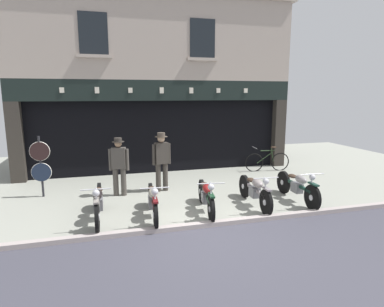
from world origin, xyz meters
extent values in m
cube|color=gray|center=(0.00, 5.00, -0.04)|extent=(21.84, 10.00, 0.08)
cube|color=#A89C98|center=(0.00, 0.08, 0.01)|extent=(21.84, 0.16, 0.18)
cube|color=black|center=(0.00, 7.30, 1.30)|extent=(9.05, 4.00, 2.60)
cube|color=#332D28|center=(-4.70, 5.18, 1.30)|extent=(0.44, 0.36, 2.60)
cube|color=#332D28|center=(4.70, 5.18, 1.30)|extent=(0.44, 0.36, 2.60)
cube|color=black|center=(0.00, 5.55, 1.43)|extent=(8.66, 0.03, 2.18)
cube|color=black|center=(0.00, 5.12, 2.95)|extent=(9.84, 0.24, 0.70)
cube|color=silver|center=(-3.19, 4.99, 2.95)|extent=(0.14, 0.03, 0.17)
cube|color=silver|center=(-2.12, 4.99, 2.95)|extent=(0.14, 0.03, 0.20)
cube|color=silver|center=(-1.04, 4.99, 2.95)|extent=(0.14, 0.03, 0.17)
cube|color=silver|center=(0.02, 4.99, 2.95)|extent=(0.14, 0.03, 0.20)
cube|color=silver|center=(1.08, 4.99, 2.95)|extent=(0.14, 0.03, 0.20)
cube|color=silver|center=(2.09, 4.99, 2.95)|extent=(0.14, 0.03, 0.16)
cube|color=silver|center=(3.16, 4.99, 2.95)|extent=(0.14, 0.03, 0.16)
cube|color=#AF9F93|center=(0.00, 5.20, 4.72)|extent=(9.84, 0.40, 2.84)
cube|color=black|center=(-2.14, 4.99, 4.72)|extent=(0.90, 0.02, 1.30)
cube|color=#AF9F93|center=(-2.14, 4.95, 4.02)|extent=(1.10, 0.12, 0.10)
cube|color=black|center=(1.48, 4.99, 4.72)|extent=(0.90, 0.02, 1.30)
cube|color=#AF9F93|center=(1.48, 4.95, 4.02)|extent=(1.10, 0.12, 0.10)
cylinder|color=black|center=(-2.20, 0.38, 0.34)|extent=(0.09, 0.67, 0.67)
cylinder|color=silver|center=(-2.20, 0.38, 0.34)|extent=(0.10, 0.15, 0.15)
cylinder|color=black|center=(-2.16, 1.81, 0.34)|extent=(0.10, 0.68, 0.67)
cylinder|color=silver|center=(-2.16, 1.81, 0.34)|extent=(0.11, 0.15, 0.15)
cube|color=gray|center=(-2.18, 1.10, 0.46)|extent=(0.11, 1.32, 0.07)
cube|color=slate|center=(-2.18, 1.10, 0.39)|extent=(0.21, 0.33, 0.26)
ellipsoid|color=black|center=(-2.18, 0.92, 0.66)|extent=(0.23, 0.47, 0.20)
ellipsoid|color=#38281E|center=(-2.17, 1.35, 0.64)|extent=(0.21, 0.31, 0.10)
cube|color=gray|center=(-2.20, 0.38, 0.69)|extent=(0.11, 0.36, 0.04)
sphere|color=silver|center=(-2.20, 0.44, 0.84)|extent=(0.15, 0.15, 0.15)
cylinder|color=silver|center=(-2.20, 0.44, 0.92)|extent=(0.62, 0.04, 0.02)
cylinder|color=silver|center=(-2.20, 0.42, 0.63)|extent=(0.04, 0.26, 0.61)
cylinder|color=black|center=(-1.01, 0.25, 0.31)|extent=(0.11, 0.62, 0.61)
cylinder|color=silver|center=(-1.01, 0.25, 0.31)|extent=(0.11, 0.14, 0.14)
cylinder|color=black|center=(-0.91, 1.66, 0.31)|extent=(0.12, 0.62, 0.61)
cylinder|color=silver|center=(-0.91, 1.66, 0.31)|extent=(0.12, 0.14, 0.14)
cube|color=#5B1215|center=(-0.96, 0.95, 0.43)|extent=(0.16, 1.30, 0.07)
cube|color=slate|center=(-0.96, 0.95, 0.36)|extent=(0.22, 0.33, 0.26)
ellipsoid|color=#ABA390|center=(-0.97, 0.79, 0.63)|extent=(0.25, 0.47, 0.20)
ellipsoid|color=#38281E|center=(-0.94, 1.21, 0.61)|extent=(0.22, 0.31, 0.10)
cube|color=#5B1215|center=(-1.01, 0.25, 0.63)|extent=(0.13, 0.37, 0.04)
sphere|color=silver|center=(-1.01, 0.31, 0.81)|extent=(0.15, 0.15, 0.15)
cylinder|color=silver|center=(-1.01, 0.31, 0.89)|extent=(0.62, 0.07, 0.02)
cylinder|color=silver|center=(-1.01, 0.29, 0.60)|extent=(0.05, 0.25, 0.62)
cylinder|color=black|center=(0.24, 0.27, 0.31)|extent=(0.16, 0.62, 0.61)
cylinder|color=silver|center=(0.24, 0.27, 0.31)|extent=(0.12, 0.15, 0.13)
cylinder|color=black|center=(0.44, 1.66, 0.31)|extent=(0.17, 0.62, 0.61)
cylinder|color=silver|center=(0.44, 1.66, 0.31)|extent=(0.13, 0.15, 0.13)
cube|color=#183924|center=(0.34, 0.97, 0.43)|extent=(0.25, 1.28, 0.07)
cube|color=slate|center=(0.34, 0.97, 0.36)|extent=(0.24, 0.35, 0.26)
ellipsoid|color=maroon|center=(0.32, 0.80, 0.63)|extent=(0.28, 0.49, 0.20)
ellipsoid|color=#38281E|center=(0.38, 1.21, 0.61)|extent=(0.24, 0.33, 0.10)
cube|color=#183924|center=(0.24, 0.27, 0.63)|extent=(0.15, 0.37, 0.04)
sphere|color=silver|center=(0.25, 0.33, 0.81)|extent=(0.15, 0.15, 0.15)
cylinder|color=silver|center=(0.25, 0.33, 0.89)|extent=(0.62, 0.11, 0.02)
cylinder|color=silver|center=(0.25, 0.31, 0.60)|extent=(0.07, 0.24, 0.62)
cylinder|color=black|center=(1.63, 0.34, 0.31)|extent=(0.11, 0.63, 0.63)
cylinder|color=silver|center=(1.63, 0.34, 0.31)|extent=(0.11, 0.14, 0.14)
cylinder|color=black|center=(1.71, 1.73, 0.31)|extent=(0.12, 0.63, 0.63)
cylinder|color=silver|center=(1.71, 1.73, 0.31)|extent=(0.12, 0.14, 0.14)
cube|color=gray|center=(1.67, 1.04, 0.43)|extent=(0.14, 1.28, 0.07)
cube|color=slate|center=(1.67, 1.04, 0.36)|extent=(0.22, 0.33, 0.26)
ellipsoid|color=gray|center=(1.66, 0.87, 0.63)|extent=(0.25, 0.47, 0.20)
ellipsoid|color=#38281E|center=(1.68, 1.29, 0.61)|extent=(0.22, 0.31, 0.10)
cube|color=gray|center=(1.63, 0.34, 0.65)|extent=(0.12, 0.37, 0.04)
sphere|color=silver|center=(1.63, 0.40, 0.81)|extent=(0.15, 0.15, 0.15)
cylinder|color=silver|center=(1.63, 0.40, 0.89)|extent=(0.62, 0.06, 0.02)
cylinder|color=silver|center=(1.63, 0.38, 0.60)|extent=(0.05, 0.28, 0.60)
cylinder|color=black|center=(2.89, 0.34, 0.32)|extent=(0.10, 0.65, 0.65)
cylinder|color=silver|center=(2.89, 0.34, 0.32)|extent=(0.11, 0.15, 0.14)
cylinder|color=black|center=(2.96, 1.78, 0.32)|extent=(0.11, 0.65, 0.65)
cylinder|color=silver|center=(2.96, 1.78, 0.32)|extent=(0.12, 0.15, 0.14)
cube|color=#123429|center=(2.92, 1.06, 0.44)|extent=(0.13, 1.33, 0.07)
cube|color=slate|center=(2.92, 1.06, 0.37)|extent=(0.21, 0.33, 0.26)
ellipsoid|color=gray|center=(2.92, 0.89, 0.64)|extent=(0.24, 0.47, 0.20)
ellipsoid|color=#38281E|center=(2.93, 1.32, 0.62)|extent=(0.21, 0.31, 0.10)
cube|color=#123429|center=(2.89, 0.34, 0.67)|extent=(0.12, 0.36, 0.04)
sphere|color=silver|center=(2.89, 0.40, 0.82)|extent=(0.15, 0.15, 0.15)
cylinder|color=silver|center=(2.89, 0.40, 0.90)|extent=(0.62, 0.05, 0.02)
cylinder|color=silver|center=(2.89, 0.38, 0.61)|extent=(0.05, 0.29, 0.60)
cylinder|color=#47423D|center=(-1.50, 2.81, 0.40)|extent=(0.15, 0.15, 0.80)
cylinder|color=#47423D|center=(-1.72, 2.86, 0.40)|extent=(0.15, 0.15, 0.80)
cube|color=#47423D|center=(-1.61, 2.83, 1.08)|extent=(0.42, 0.30, 0.59)
cube|color=silver|center=(-1.58, 2.95, 1.15)|extent=(0.14, 0.05, 0.33)
cube|color=brown|center=(-1.58, 2.96, 1.14)|extent=(0.05, 0.02, 0.31)
cylinder|color=#47423D|center=(-1.38, 2.78, 1.03)|extent=(0.09, 0.09, 0.61)
cylinder|color=#47423D|center=(-1.84, 2.89, 1.03)|extent=(0.09, 0.09, 0.61)
sphere|color=#9E7A5B|center=(-1.61, 2.83, 1.48)|extent=(0.20, 0.20, 0.20)
cylinder|color=#332D28|center=(-1.61, 2.83, 1.54)|extent=(0.34, 0.34, 0.01)
cylinder|color=#332D28|center=(-1.61, 2.83, 1.59)|extent=(0.21, 0.21, 0.11)
cylinder|color=#38332D|center=(-0.28, 2.97, 0.42)|extent=(0.15, 0.15, 0.85)
cylinder|color=#38332D|center=(-0.49, 2.94, 0.42)|extent=(0.15, 0.15, 0.85)
cube|color=#38332D|center=(-0.38, 2.96, 1.13)|extent=(0.41, 0.28, 0.62)
cube|color=silver|center=(-0.40, 3.07, 1.21)|extent=(0.14, 0.04, 0.35)
cube|color=maroon|center=(-0.41, 3.08, 1.20)|extent=(0.05, 0.02, 0.32)
cylinder|color=#38332D|center=(-0.15, 2.99, 1.10)|extent=(0.09, 0.09, 0.60)
cylinder|color=#38332D|center=(-0.62, 2.92, 1.10)|extent=(0.09, 0.09, 0.60)
sphere|color=tan|center=(-0.38, 2.96, 1.56)|extent=(0.21, 0.21, 0.21)
cylinder|color=#4C4238|center=(-0.38, 2.96, 1.62)|extent=(0.36, 0.36, 0.01)
cylinder|color=#4C4238|center=(-0.38, 2.96, 1.68)|extent=(0.22, 0.22, 0.12)
cylinder|color=#232328|center=(-3.69, 3.29, 0.85)|extent=(0.06, 0.06, 1.71)
cylinder|color=black|center=(-3.69, 3.27, 1.29)|extent=(0.51, 0.03, 0.51)
torus|color=silver|center=(-3.69, 3.28, 1.29)|extent=(0.53, 0.04, 0.53)
cylinder|color=#192338|center=(-3.69, 3.27, 0.70)|extent=(0.51, 0.03, 0.51)
torus|color=silver|center=(-3.69, 3.28, 0.70)|extent=(0.53, 0.04, 0.53)
cube|color=silver|center=(2.07, 5.40, 1.65)|extent=(0.69, 0.02, 0.96)
cube|color=#1E3323|center=(2.07, 5.39, 2.02)|extent=(0.69, 0.01, 0.20)
cube|color=silver|center=(3.11, 5.40, 1.61)|extent=(0.83, 0.02, 1.01)
cube|color=#1E3323|center=(3.11, 5.39, 2.02)|extent=(0.83, 0.01, 0.20)
torus|color=black|center=(3.34, 4.46, 0.33)|extent=(0.69, 0.12, 0.69)
torus|color=black|center=(4.35, 4.34, 0.33)|extent=(0.69, 0.12, 0.69)
cylinder|color=#23381E|center=(3.74, 4.41, 0.51)|extent=(0.60, 0.10, 0.43)
cylinder|color=#23381E|center=(3.84, 4.40, 0.77)|extent=(0.56, 0.10, 0.03)
cylinder|color=#23381E|center=(4.02, 4.38, 0.63)|extent=(0.13, 0.04, 0.52)
ellipsoid|color=#332319|center=(4.06, 4.37, 0.89)|extent=(0.25, 0.15, 0.06)
cylinder|color=silver|center=(3.34, 4.46, 0.89)|extent=(0.08, 0.50, 0.02)
camera|label=1|loc=(-2.01, -6.25, 2.84)|focal=30.44mm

